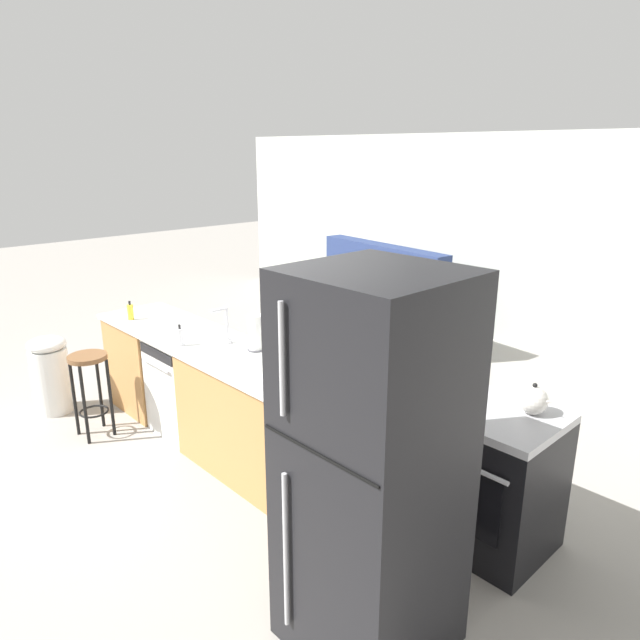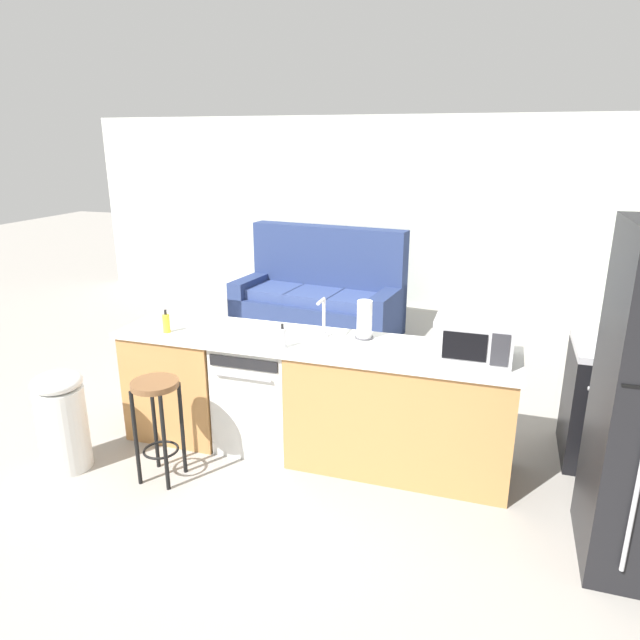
# 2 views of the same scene
# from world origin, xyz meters

# --- Properties ---
(ground_plane) EXTENTS (24.00, 24.00, 0.00)m
(ground_plane) POSITION_xyz_m (0.00, 0.00, 0.00)
(ground_plane) COLOR gray
(wall_back) EXTENTS (10.00, 0.06, 2.60)m
(wall_back) POSITION_xyz_m (0.30, 4.20, 1.30)
(wall_back) COLOR beige
(wall_back) RESTS_ON ground_plane
(kitchen_counter) EXTENTS (2.94, 0.66, 0.90)m
(kitchen_counter) POSITION_xyz_m (0.24, 0.00, 0.42)
(kitchen_counter) COLOR #B77F47
(kitchen_counter) RESTS_ON ground_plane
(dishwasher) EXTENTS (0.58, 0.61, 0.84)m
(dishwasher) POSITION_xyz_m (-0.25, -0.00, 0.42)
(dishwasher) COLOR silver
(dishwasher) RESTS_ON ground_plane
(stove_range) EXTENTS (0.76, 0.68, 0.90)m
(stove_range) POSITION_xyz_m (2.35, 0.55, 0.45)
(stove_range) COLOR black
(stove_range) RESTS_ON ground_plane
(microwave) EXTENTS (0.50, 0.37, 0.28)m
(microwave) POSITION_xyz_m (1.29, -0.00, 1.04)
(microwave) COLOR #B7B7BC
(microwave) RESTS_ON kitchen_counter
(sink_faucet) EXTENTS (0.07, 0.17, 0.30)m
(sink_faucet) POSITION_xyz_m (0.22, 0.08, 1.03)
(sink_faucet) COLOR silver
(sink_faucet) RESTS_ON kitchen_counter
(paper_towel_roll) EXTENTS (0.14, 0.14, 0.28)m
(paper_towel_roll) POSITION_xyz_m (0.51, 0.16, 1.04)
(paper_towel_roll) COLOR #4C4C51
(paper_towel_roll) RESTS_ON kitchen_counter
(soap_bottle) EXTENTS (0.06, 0.06, 0.18)m
(soap_bottle) POSITION_xyz_m (0.02, -0.21, 0.97)
(soap_bottle) COLOR silver
(soap_bottle) RESTS_ON kitchen_counter
(dish_soap_bottle) EXTENTS (0.06, 0.06, 0.18)m
(dish_soap_bottle) POSITION_xyz_m (-0.93, -0.17, 0.97)
(dish_soap_bottle) COLOR yellow
(dish_soap_bottle) RESTS_ON kitchen_counter
(bar_stool) EXTENTS (0.32, 0.32, 0.74)m
(bar_stool) POSITION_xyz_m (-0.72, -0.68, 0.54)
(bar_stool) COLOR brown
(bar_stool) RESTS_ON ground_plane
(trash_bin) EXTENTS (0.35, 0.35, 0.74)m
(trash_bin) POSITION_xyz_m (-1.46, -0.77, 0.38)
(trash_bin) COLOR white
(trash_bin) RESTS_ON ground_plane
(couch) EXTENTS (2.09, 1.13, 1.27)m
(couch) POSITION_xyz_m (-0.67, 2.79, 0.39)
(couch) COLOR navy
(couch) RESTS_ON ground_plane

